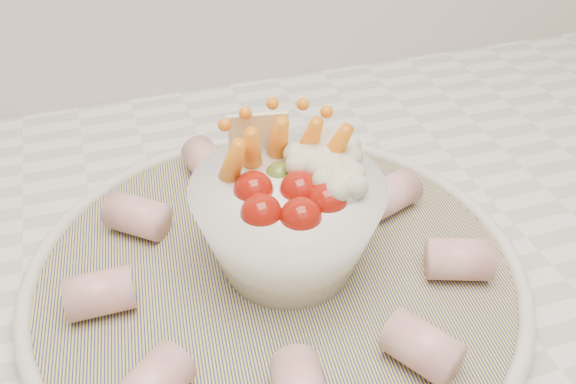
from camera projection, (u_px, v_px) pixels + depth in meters
name	position (u px, v px, depth m)	size (l,w,h in m)	color
serving_platter	(276.00, 274.00, 0.48)	(0.41, 0.41, 0.02)	navy
veggie_bowl	(290.00, 216.00, 0.46)	(0.14, 0.14, 0.11)	white
cured_meat_rolls	(275.00, 255.00, 0.47)	(0.30, 0.30, 0.03)	#C05763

